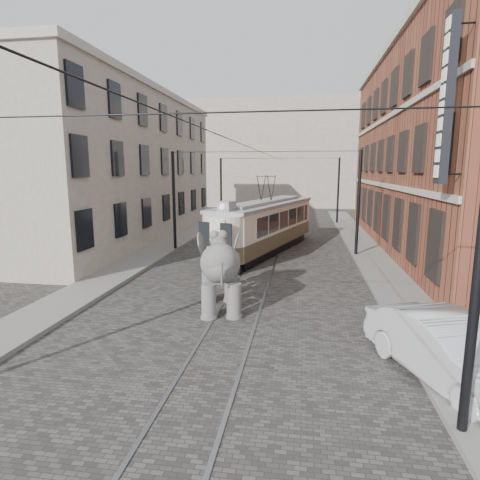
# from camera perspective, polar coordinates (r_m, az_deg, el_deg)

# --- Properties ---
(ground) EXTENTS (120.00, 120.00, 0.00)m
(ground) POSITION_cam_1_polar(r_m,az_deg,el_deg) (18.16, 1.87, -5.80)
(ground) COLOR #4A4744
(tram_rails) EXTENTS (1.54, 80.00, 0.02)m
(tram_rails) POSITION_cam_1_polar(r_m,az_deg,el_deg) (18.16, 1.87, -5.76)
(tram_rails) COLOR slate
(tram_rails) RESTS_ON ground
(sidewalk_right) EXTENTS (2.00, 60.00, 0.15)m
(sidewalk_right) POSITION_cam_1_polar(r_m,az_deg,el_deg) (18.41, 20.84, -6.00)
(sidewalk_right) COLOR slate
(sidewalk_right) RESTS_ON ground
(sidewalk_left) EXTENTS (2.00, 60.00, 0.15)m
(sidewalk_left) POSITION_cam_1_polar(r_m,az_deg,el_deg) (19.99, -17.01, -4.55)
(sidewalk_left) COLOR slate
(sidewalk_left) RESTS_ON ground
(brick_building) EXTENTS (8.00, 26.00, 12.00)m
(brick_building) POSITION_cam_1_polar(r_m,az_deg,el_deg) (27.80, 28.14, 11.02)
(brick_building) COLOR brown
(brick_building) RESTS_ON ground
(stucco_building) EXTENTS (7.00, 24.00, 10.00)m
(stucco_building) POSITION_cam_1_polar(r_m,az_deg,el_deg) (30.34, -16.91, 9.68)
(stucco_building) COLOR gray
(stucco_building) RESTS_ON ground
(distant_block) EXTENTS (28.00, 10.00, 14.00)m
(distant_block) POSITION_cam_1_polar(r_m,az_deg,el_deg) (57.42, 7.04, 11.97)
(distant_block) COLOR gray
(distant_block) RESTS_ON ground
(catenary) EXTENTS (11.00, 30.20, 6.00)m
(catenary) POSITION_cam_1_polar(r_m,az_deg,el_deg) (22.55, 3.01, 5.04)
(catenary) COLOR black
(catenary) RESTS_ON ground
(tram) EXTENTS (5.55, 11.76, 4.58)m
(tram) POSITION_cam_1_polar(r_m,az_deg,el_deg) (24.16, 3.71, 3.68)
(tram) COLOR beige
(tram) RESTS_ON ground
(elephant) EXTENTS (3.35, 4.77, 2.64)m
(elephant) POSITION_cam_1_polar(r_m,az_deg,el_deg) (14.20, -2.82, -4.78)
(elephant) COLOR #66645E
(elephant) RESTS_ON ground
(parked_car) EXTENTS (3.39, 5.06, 1.58)m
(parked_car) POSITION_cam_1_polar(r_m,az_deg,el_deg) (10.85, 27.64, -13.69)
(parked_car) COLOR #B4B5B9
(parked_car) RESTS_ON ground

